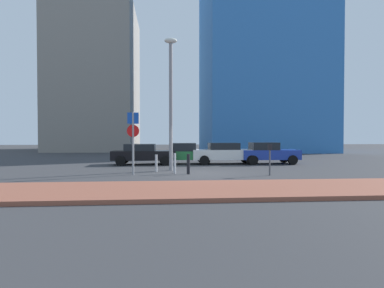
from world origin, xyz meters
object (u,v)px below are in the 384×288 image
(parked_car_blue, at_px, (268,153))
(street_lamp, at_px, (171,93))
(parking_sign_post, at_px, (133,135))
(traffic_bollard_mid, at_px, (156,163))
(parked_car_green, at_px, (184,153))
(traffic_bollard_near, at_px, (175,163))
(parked_car_white, at_px, (225,153))
(parked_car_black, at_px, (143,154))
(parking_meter, at_px, (270,155))
(traffic_bollard_far, at_px, (188,164))

(parked_car_blue, relative_size, street_lamp, 0.54)
(parking_sign_post, distance_m, traffic_bollard_mid, 2.23)
(parked_car_green, bearing_deg, traffic_bollard_near, -98.15)
(parked_car_green, distance_m, parked_car_blue, 5.79)
(parked_car_white, relative_size, parking_sign_post, 1.49)
(parked_car_black, height_order, traffic_bollard_near, parked_car_black)
(parked_car_green, relative_size, parked_car_blue, 1.03)
(parked_car_black, height_order, parking_meter, parking_meter)
(street_lamp, bearing_deg, traffic_bollard_near, -84.31)
(parking_meter, distance_m, traffic_bollard_mid, 5.92)
(parked_car_black, height_order, parked_car_white, parked_car_white)
(parked_car_blue, bearing_deg, traffic_bollard_near, -140.57)
(parking_meter, bearing_deg, street_lamp, 149.89)
(parked_car_green, distance_m, traffic_bollard_far, 6.13)
(parking_sign_post, xyz_separation_m, traffic_bollard_mid, (1.10, 1.25, -1.49))
(traffic_bollard_mid, distance_m, traffic_bollard_far, 2.00)
(street_lamp, relative_size, traffic_bollard_far, 7.22)
(parked_car_green, xyz_separation_m, traffic_bollard_far, (-0.17, -6.12, -0.23))
(parking_sign_post, bearing_deg, parked_car_blue, 33.54)
(parked_car_green, height_order, traffic_bollard_mid, parked_car_green)
(parking_sign_post, distance_m, traffic_bollard_near, 2.52)
(parked_car_blue, bearing_deg, parking_sign_post, -146.46)
(parked_car_blue, height_order, traffic_bollard_near, parked_car_blue)
(parking_sign_post, bearing_deg, traffic_bollard_mid, 48.69)
(parking_sign_post, bearing_deg, parking_meter, -7.22)
(parked_car_black, relative_size, parking_sign_post, 1.38)
(parked_car_white, xyz_separation_m, traffic_bollard_near, (-3.66, -5.66, -0.23))
(parking_sign_post, bearing_deg, traffic_bollard_far, 1.83)
(parking_sign_post, xyz_separation_m, traffic_bollard_near, (2.05, 0.31, -1.43))
(parked_car_green, bearing_deg, parked_car_black, -174.13)
(traffic_bollard_mid, bearing_deg, street_lamp, 39.15)
(parked_car_blue, height_order, parking_sign_post, parking_sign_post)
(parked_car_white, height_order, street_lamp, street_lamp)
(parking_sign_post, height_order, traffic_bollard_far, parking_sign_post)
(parked_car_black, relative_size, street_lamp, 0.58)
(parked_car_green, xyz_separation_m, parking_meter, (3.71, -7.05, 0.24))
(traffic_bollard_far, bearing_deg, parking_sign_post, -178.17)
(parked_car_blue, distance_m, street_lamp, 8.56)
(parked_car_green, relative_size, traffic_bollard_near, 3.92)
(parking_sign_post, relative_size, traffic_bollard_mid, 3.35)
(parked_car_black, height_order, traffic_bollard_far, parked_car_black)
(parked_car_green, relative_size, traffic_bollard_far, 4.03)
(parked_car_white, distance_m, parked_car_blue, 2.97)
(parked_car_white, distance_m, traffic_bollard_near, 6.74)
(traffic_bollard_mid, bearing_deg, parked_car_blue, 30.71)
(parked_car_black, distance_m, parked_car_blue, 8.56)
(street_lamp, height_order, traffic_bollard_far, street_lamp)
(parking_meter, height_order, traffic_bollard_near, parking_meter)
(parking_meter, bearing_deg, traffic_bollard_near, 165.92)
(parking_meter, relative_size, traffic_bollard_near, 1.45)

